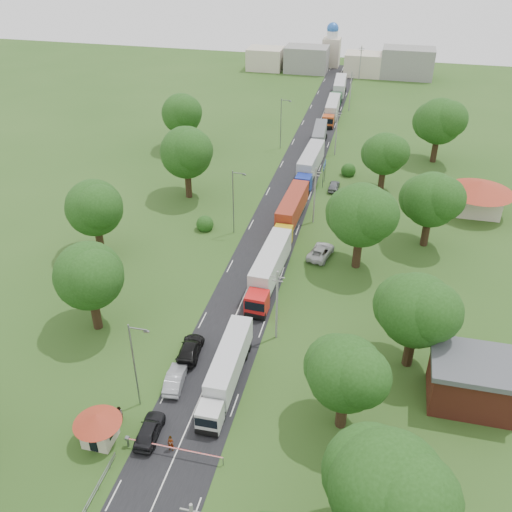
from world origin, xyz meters
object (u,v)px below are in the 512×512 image
(info_sign, at_px, (324,168))
(car_lane_front, at_px, (149,430))
(guard_booth, at_px, (98,424))
(truck_0, at_px, (227,369))
(car_lane_mid, at_px, (175,379))
(pedestrian_near, at_px, (171,444))
(boom_barrier, at_px, (160,446))

(info_sign, relative_size, car_lane_front, 0.85)
(guard_booth, height_order, car_lane_front, guard_booth)
(truck_0, bearing_deg, car_lane_front, -122.01)
(car_lane_mid, relative_size, pedestrian_near, 2.83)
(info_sign, relative_size, truck_0, 0.30)
(car_lane_mid, bearing_deg, guard_booth, 55.96)
(guard_booth, distance_m, pedestrian_near, 6.82)
(car_lane_front, bearing_deg, car_lane_mid, -94.12)
(info_sign, bearing_deg, car_lane_front, -97.98)
(car_lane_front, relative_size, car_lane_mid, 1.00)
(car_lane_mid, xyz_separation_m, pedestrian_near, (2.47, -7.82, 0.06))
(car_lane_front, bearing_deg, guard_booth, 15.55)
(car_lane_mid, distance_m, pedestrian_near, 8.20)
(boom_barrier, relative_size, truck_0, 0.67)
(car_lane_front, xyz_separation_m, pedestrian_near, (2.47, -1.00, 0.03))
(boom_barrier, xyz_separation_m, car_lane_mid, (-1.64, 8.32, -0.10))
(truck_0, bearing_deg, info_sign, 86.50)
(boom_barrier, xyz_separation_m, truck_0, (3.48, 9.69, 1.13))
(boom_barrier, height_order, guard_booth, guard_booth)
(pedestrian_near, bearing_deg, truck_0, 73.64)
(guard_booth, xyz_separation_m, pedestrian_near, (6.67, 0.50, -1.32))
(boom_barrier, relative_size, pedestrian_near, 5.45)
(guard_booth, bearing_deg, car_lane_front, 19.67)
(truck_0, relative_size, pedestrian_near, 8.11)
(car_lane_mid, bearing_deg, truck_0, -172.35)
(truck_0, xyz_separation_m, car_lane_mid, (-5.12, -1.36, -1.23))
(car_lane_front, distance_m, car_lane_mid, 6.82)
(boom_barrier, relative_size, guard_booth, 2.10)
(boom_barrier, height_order, info_sign, info_sign)
(guard_booth, xyz_separation_m, car_lane_mid, (4.20, 8.32, -1.37))
(info_sign, xyz_separation_m, truck_0, (-3.08, -50.31, -0.98))
(pedestrian_near, bearing_deg, boom_barrier, -149.21)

